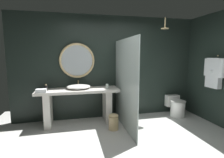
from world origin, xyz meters
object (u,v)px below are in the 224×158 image
at_px(vessel_sink, 79,87).
at_px(hanging_bathrobe, 214,71).
at_px(waste_bin, 114,122).
at_px(round_wall_mirror, 77,61).
at_px(folded_hand_towel, 41,91).
at_px(soap_dispenser, 46,88).
at_px(rain_shower_head, 165,28).
at_px(toilet, 176,106).
at_px(tumbler_cup, 107,86).

bearing_deg(vessel_sink, hanging_bathrobe, -13.84).
height_order(vessel_sink, hanging_bathrobe, hanging_bathrobe).
bearing_deg(hanging_bathrobe, waste_bin, 174.98).
height_order(round_wall_mirror, folded_hand_towel, round_wall_mirror).
height_order(soap_dispenser, waste_bin, soap_dispenser).
relative_size(rain_shower_head, folded_hand_towel, 1.28).
distance_m(soap_dispenser, round_wall_mirror, 0.96).
bearing_deg(toilet, vessel_sink, 178.70).
xyz_separation_m(vessel_sink, round_wall_mirror, (-0.01, 0.25, 0.60)).
bearing_deg(rain_shower_head, round_wall_mirror, 166.40).
relative_size(tumbler_cup, hanging_bathrobe, 0.14).
height_order(vessel_sink, folded_hand_towel, vessel_sink).
relative_size(toilet, folded_hand_towel, 2.73).
bearing_deg(toilet, folded_hand_towel, -177.31).
bearing_deg(folded_hand_towel, hanging_bathrobe, -7.90).
bearing_deg(rain_shower_head, vessel_sink, 173.21).
xyz_separation_m(vessel_sink, waste_bin, (0.71, -0.54, -0.71)).
xyz_separation_m(toilet, waste_bin, (-1.85, -0.48, -0.08)).
bearing_deg(hanging_bathrobe, rain_shower_head, 153.21).
bearing_deg(toilet, waste_bin, -165.37).
bearing_deg(round_wall_mirror, toilet, -6.85).
distance_m(rain_shower_head, toilet, 2.09).
bearing_deg(waste_bin, soap_dispenser, 160.24).
bearing_deg(folded_hand_towel, toilet, 2.69).
height_order(hanging_bathrobe, toilet, hanging_bathrobe).
bearing_deg(round_wall_mirror, rain_shower_head, -13.60).
xyz_separation_m(soap_dispenser, round_wall_mirror, (0.71, 0.28, 0.59)).
bearing_deg(round_wall_mirror, waste_bin, -47.63).
xyz_separation_m(round_wall_mirror, hanging_bathrobe, (3.03, -1.00, -0.24)).
bearing_deg(waste_bin, tumbler_cup, 95.96).
bearing_deg(hanging_bathrobe, folded_hand_towel, 172.10).
bearing_deg(tumbler_cup, round_wall_mirror, 153.94).
height_order(soap_dispenser, rain_shower_head, rain_shower_head).
distance_m(vessel_sink, folded_hand_towel, 0.82).
bearing_deg(soap_dispenser, hanging_bathrobe, -10.84).
height_order(rain_shower_head, folded_hand_towel, rain_shower_head).
relative_size(tumbler_cup, round_wall_mirror, 0.13).
relative_size(vessel_sink, waste_bin, 1.57).
xyz_separation_m(vessel_sink, hanging_bathrobe, (3.02, -0.74, 0.36)).
relative_size(soap_dispenser, rain_shower_head, 0.53).
relative_size(rain_shower_head, hanging_bathrobe, 0.36).
bearing_deg(toilet, rain_shower_head, -161.21).
height_order(vessel_sink, round_wall_mirror, round_wall_mirror).
height_order(soap_dispenser, round_wall_mirror, round_wall_mirror).
height_order(soap_dispenser, folded_hand_towel, soap_dispenser).
relative_size(hanging_bathrobe, waste_bin, 2.15).
height_order(hanging_bathrobe, waste_bin, hanging_bathrobe).
relative_size(tumbler_cup, toilet, 0.19).
relative_size(rain_shower_head, waste_bin, 0.77).
distance_m(vessel_sink, soap_dispenser, 0.72).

